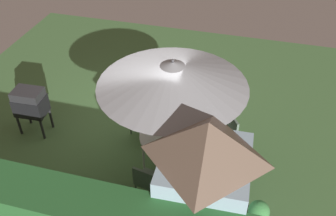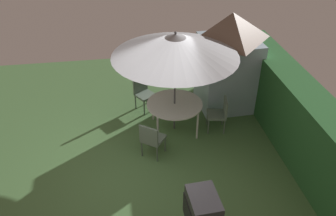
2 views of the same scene
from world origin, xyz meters
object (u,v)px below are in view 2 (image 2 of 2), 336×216
(patio_table, at_px, (175,105))
(chair_far_side, at_px, (220,112))
(patio_umbrella, at_px, (175,45))
(chair_near_shed, at_px, (152,138))
(potted_plant_by_shed, at_px, (205,76))
(garden_shed, at_px, (228,60))
(chair_toward_hedge, at_px, (143,92))
(bbq_grill, at_px, (203,212))

(patio_table, xyz_separation_m, chair_far_side, (0.21, 1.13, -0.20))
(chair_far_side, bearing_deg, patio_umbrella, -100.32)
(patio_umbrella, bearing_deg, chair_near_shed, -35.39)
(potted_plant_by_shed, bearing_deg, patio_umbrella, -33.24)
(garden_shed, height_order, patio_table, garden_shed)
(chair_toward_hedge, bearing_deg, bbq_grill, 7.21)
(chair_toward_hedge, relative_size, potted_plant_by_shed, 1.25)
(patio_table, height_order, chair_near_shed, chair_near_shed)
(patio_table, distance_m, chair_toward_hedge, 1.31)
(patio_umbrella, bearing_deg, bbq_grill, -1.86)
(chair_far_side, bearing_deg, chair_near_shed, -67.05)
(bbq_grill, xyz_separation_m, chair_near_shed, (-2.48, -0.58, -0.33))
(potted_plant_by_shed, bearing_deg, chair_far_side, -4.28)
(patio_table, bearing_deg, potted_plant_by_shed, 146.76)
(bbq_grill, bearing_deg, chair_near_shed, -166.78)
(bbq_grill, distance_m, chair_toward_hedge, 4.60)
(potted_plant_by_shed, bearing_deg, patio_table, -33.24)
(chair_near_shed, relative_size, potted_plant_by_shed, 1.25)
(bbq_grill, bearing_deg, chair_far_side, 159.10)
(chair_near_shed, distance_m, potted_plant_by_shed, 3.55)
(patio_table, height_order, potted_plant_by_shed, patio_table)
(patio_table, relative_size, potted_plant_by_shed, 1.94)
(patio_umbrella, bearing_deg, patio_table, 0.00)
(chair_far_side, distance_m, chair_toward_hedge, 2.24)
(garden_shed, bearing_deg, patio_table, -59.23)
(garden_shed, height_order, potted_plant_by_shed, garden_shed)
(bbq_grill, relative_size, chair_far_side, 1.33)
(garden_shed, xyz_separation_m, chair_far_side, (1.17, -0.49, -0.84))
(patio_umbrella, xyz_separation_m, chair_toward_hedge, (-1.10, -0.69, -1.80))
(garden_shed, xyz_separation_m, patio_umbrella, (0.97, -1.62, 0.96))
(garden_shed, relative_size, bbq_grill, 2.23)
(chair_near_shed, height_order, potted_plant_by_shed, chair_near_shed)
(potted_plant_by_shed, bearing_deg, chair_toward_hedge, -66.34)
(garden_shed, distance_m, chair_near_shed, 3.14)
(garden_shed, distance_m, potted_plant_by_shed, 1.44)
(patio_table, distance_m, potted_plant_by_shed, 2.38)
(garden_shed, distance_m, patio_umbrella, 2.12)
(garden_shed, bearing_deg, potted_plant_by_shed, -161.71)
(patio_table, bearing_deg, garden_shed, 120.77)
(bbq_grill, distance_m, chair_near_shed, 2.56)
(chair_near_shed, distance_m, chair_far_side, 1.98)
(garden_shed, xyz_separation_m, patio_table, (0.97, -1.62, -0.65))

